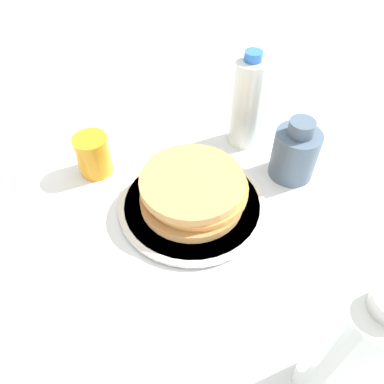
{
  "coord_description": "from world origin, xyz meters",
  "views": [
    {
      "loc": [
        0.33,
        0.32,
        0.54
      ],
      "look_at": [
        0.02,
        -0.02,
        0.04
      ],
      "focal_mm": 35.0,
      "sensor_mm": 36.0,
      "label": 1
    }
  ],
  "objects_px": {
    "cream_jug": "(295,152)",
    "water_bottle_mid": "(247,103)",
    "juice_glass": "(93,155)",
    "water_bottle_near": "(348,355)",
    "plate": "(192,204)",
    "pancake_stack": "(193,191)"
  },
  "relations": [
    {
      "from": "pancake_stack",
      "to": "juice_glass",
      "type": "height_order",
      "value": "juice_glass"
    },
    {
      "from": "pancake_stack",
      "to": "water_bottle_mid",
      "type": "distance_m",
      "value": 0.23
    },
    {
      "from": "plate",
      "to": "water_bottle_near",
      "type": "height_order",
      "value": "water_bottle_near"
    },
    {
      "from": "water_bottle_mid",
      "to": "plate",
      "type": "bearing_deg",
      "value": 18.73
    },
    {
      "from": "plate",
      "to": "water_bottle_mid",
      "type": "height_order",
      "value": "water_bottle_mid"
    },
    {
      "from": "water_bottle_near",
      "to": "plate",
      "type": "bearing_deg",
      "value": -102.5
    },
    {
      "from": "cream_jug",
      "to": "water_bottle_near",
      "type": "relative_size",
      "value": 0.51
    },
    {
      "from": "water_bottle_mid",
      "to": "water_bottle_near",
      "type": "bearing_deg",
      "value": 55.29
    },
    {
      "from": "pancake_stack",
      "to": "water_bottle_near",
      "type": "xyz_separation_m",
      "value": [
        0.08,
        0.35,
        0.08
      ]
    },
    {
      "from": "plate",
      "to": "water_bottle_near",
      "type": "relative_size",
      "value": 1.09
    },
    {
      "from": "pancake_stack",
      "to": "cream_jug",
      "type": "xyz_separation_m",
      "value": [
        -0.21,
        0.06,
        0.01
      ]
    },
    {
      "from": "juice_glass",
      "to": "water_bottle_near",
      "type": "bearing_deg",
      "value": 90.68
    },
    {
      "from": "plate",
      "to": "water_bottle_mid",
      "type": "xyz_separation_m",
      "value": [
        -0.21,
        -0.07,
        0.09
      ]
    },
    {
      "from": "juice_glass",
      "to": "water_bottle_near",
      "type": "height_order",
      "value": "water_bottle_near"
    },
    {
      "from": "plate",
      "to": "cream_jug",
      "type": "bearing_deg",
      "value": 163.19
    },
    {
      "from": "juice_glass",
      "to": "cream_jug",
      "type": "bearing_deg",
      "value": 137.91
    },
    {
      "from": "plate",
      "to": "juice_glass",
      "type": "distance_m",
      "value": 0.22
    },
    {
      "from": "juice_glass",
      "to": "cream_jug",
      "type": "xyz_separation_m",
      "value": [
        -0.3,
        0.27,
        0.01
      ]
    },
    {
      "from": "water_bottle_near",
      "to": "water_bottle_mid",
      "type": "bearing_deg",
      "value": -124.71
    },
    {
      "from": "water_bottle_near",
      "to": "water_bottle_mid",
      "type": "relative_size",
      "value": 1.21
    },
    {
      "from": "water_bottle_near",
      "to": "cream_jug",
      "type": "bearing_deg",
      "value": -135.37
    },
    {
      "from": "cream_jug",
      "to": "water_bottle_mid",
      "type": "height_order",
      "value": "water_bottle_mid"
    }
  ]
}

